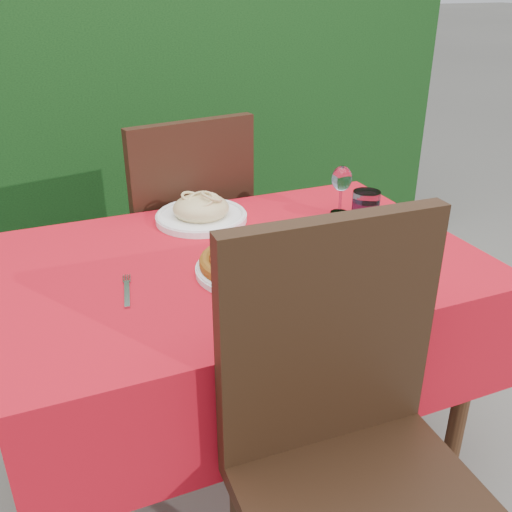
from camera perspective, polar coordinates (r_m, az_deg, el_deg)
name	(u,v)px	position (r m, az deg, el deg)	size (l,w,h in m)	color
ground	(245,460)	(2.00, -1.15, -19.68)	(60.00, 60.00, 0.00)	#605C57
hedge	(125,96)	(2.94, -12.98, 15.33)	(3.20, 0.55, 1.78)	black
dining_table	(243,304)	(1.63, -1.34, -4.84)	(1.26, 0.86, 0.75)	#412615
chair_near	(351,445)	(1.21, 9.44, -18.15)	(0.49, 0.49, 1.04)	black
chair_far	(183,230)	(2.16, -7.29, 2.56)	(0.52, 0.52, 1.01)	black
pizza_plate	(252,263)	(1.46, -0.39, -0.73)	(0.29, 0.29, 0.05)	white
pasta_plate	(201,212)	(1.78, -5.51, 4.41)	(0.28, 0.28, 0.08)	white
water_glass	(365,210)	(1.76, 10.88, 4.51)	(0.08, 0.08, 0.11)	silver
wine_glass	(342,181)	(1.82, 8.56, 7.46)	(0.06, 0.06, 0.16)	silver
fork	(127,294)	(1.40, -12.78, -3.70)	(0.02, 0.17, 0.00)	#B5B5BC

